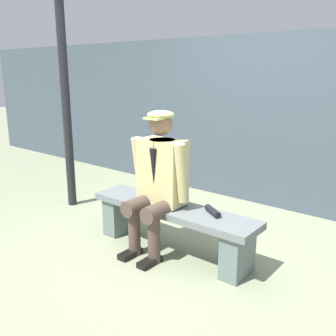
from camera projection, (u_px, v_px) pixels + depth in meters
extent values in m
plane|color=gray|center=(172.00, 251.00, 3.52)|extent=(30.00, 30.00, 0.00)
cube|color=slate|center=(172.00, 209.00, 3.41)|extent=(1.67, 0.38, 0.06)
cube|color=slate|center=(238.00, 254.00, 3.05)|extent=(0.17, 0.32, 0.38)
cube|color=slate|center=(120.00, 215.00, 3.88)|extent=(0.17, 0.32, 0.38)
cube|color=tan|center=(162.00, 172.00, 3.39)|extent=(0.43, 0.24, 0.59)
cylinder|color=#1E2338|center=(162.00, 143.00, 3.33)|extent=(0.24, 0.24, 0.06)
cone|color=black|center=(153.00, 166.00, 3.28)|extent=(0.07, 0.07, 0.32)
sphere|color=#8C664C|center=(161.00, 124.00, 3.27)|extent=(0.21, 0.21, 0.21)
ellipsoid|color=#B6C470|center=(161.00, 115.00, 3.25)|extent=(0.24, 0.24, 0.07)
cube|color=#B6C470|center=(154.00, 119.00, 3.18)|extent=(0.17, 0.09, 0.02)
cylinder|color=#4D3D35|center=(163.00, 209.00, 3.30)|extent=(0.15, 0.45, 0.15)
cylinder|color=#4D3D35|center=(154.00, 238.00, 3.26)|extent=(0.11, 0.11, 0.46)
cube|color=black|center=(150.00, 262.00, 3.26)|extent=(0.10, 0.24, 0.05)
cylinder|color=tan|center=(181.00, 173.00, 3.21)|extent=(0.11, 0.17, 0.53)
cylinder|color=#4D3D35|center=(144.00, 203.00, 3.44)|extent=(0.15, 0.45, 0.15)
cylinder|color=#4D3D35|center=(134.00, 231.00, 3.40)|extent=(0.11, 0.11, 0.46)
cube|color=black|center=(130.00, 254.00, 3.41)|extent=(0.10, 0.24, 0.05)
cylinder|color=tan|center=(140.00, 165.00, 3.50)|extent=(0.11, 0.18, 0.53)
cylinder|color=black|center=(213.00, 211.00, 3.20)|extent=(0.21, 0.16, 0.06)
cube|color=#3E4B55|center=(263.00, 121.00, 4.64)|extent=(12.00, 0.24, 2.06)
cylinder|color=black|center=(66.00, 100.00, 4.42)|extent=(0.10, 0.10, 2.61)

